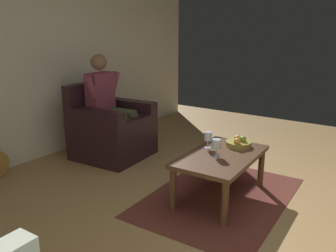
% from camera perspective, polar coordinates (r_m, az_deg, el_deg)
% --- Properties ---
extents(ground_plane, '(7.08, 7.08, 0.00)m').
position_cam_1_polar(ground_plane, '(3.18, 16.85, -14.82)').
color(ground_plane, '#AB824E').
extents(wall_back, '(6.01, 0.06, 2.58)m').
position_cam_1_polar(wall_back, '(4.61, -20.07, 11.09)').
color(wall_back, beige).
rests_on(wall_back, ground).
extents(rug, '(1.75, 1.26, 0.01)m').
position_cam_1_polar(rug, '(3.49, 8.39, -11.34)').
color(rug, brown).
rests_on(rug, ground).
extents(armchair, '(0.89, 0.88, 0.93)m').
position_cam_1_polar(armchair, '(4.48, -9.32, -0.67)').
color(armchair, black).
rests_on(armchair, ground).
extents(person_seated, '(0.63, 0.62, 1.28)m').
position_cam_1_polar(person_seated, '(4.40, -9.64, 3.77)').
color(person_seated, brown).
rests_on(person_seated, ground).
extents(coffee_table, '(1.03, 0.64, 0.44)m').
position_cam_1_polar(coffee_table, '(3.34, 8.64, -5.62)').
color(coffee_table, '#523523').
rests_on(coffee_table, ground).
extents(wine_glass_near, '(0.08, 0.08, 0.16)m').
position_cam_1_polar(wine_glass_near, '(3.24, 7.91, -3.01)').
color(wine_glass_near, silver).
rests_on(wine_glass_near, coffee_table).
extents(wine_glass_far, '(0.08, 0.08, 0.17)m').
position_cam_1_polar(wine_glass_far, '(3.44, 6.55, -1.82)').
color(wine_glass_far, silver).
rests_on(wine_glass_far, coffee_table).
extents(fruit_bowl, '(0.25, 0.25, 0.11)m').
position_cam_1_polar(fruit_bowl, '(3.57, 11.46, -2.70)').
color(fruit_bowl, olive).
rests_on(fruit_bowl, coffee_table).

